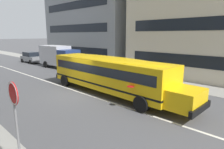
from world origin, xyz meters
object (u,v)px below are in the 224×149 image
object	(u,v)px
school_bus	(110,72)
box_truck	(59,56)
stop_sign_post	(14,104)
parked_car_grey_mid_block	(31,57)

from	to	relation	value
school_bus	box_truck	size ratio (longest dim) A/B	1.98
school_bus	stop_sign_post	xyz separation A→B (m)	(3.59, -7.73, 0.64)
parked_car_grey_mid_block	box_truck	bearing A→B (deg)	1.17
box_truck	school_bus	bearing A→B (deg)	-17.99
stop_sign_post	box_truck	bearing A→B (deg)	145.08
school_bus	stop_sign_post	size ratio (longest dim) A/B	4.17
box_truck	stop_sign_post	bearing A→B (deg)	-37.05
parked_car_grey_mid_block	box_truck	size ratio (longest dim) A/B	0.65
parked_car_grey_mid_block	stop_sign_post	distance (m)	25.75
parked_car_grey_mid_block	stop_sign_post	size ratio (longest dim) A/B	1.37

